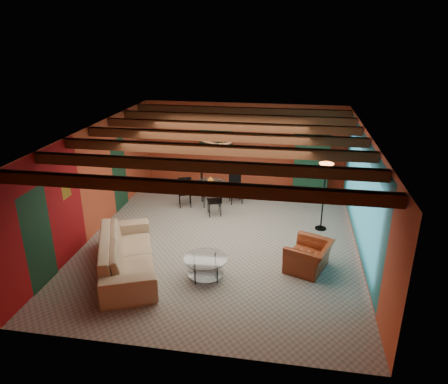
% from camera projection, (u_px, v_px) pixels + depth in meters
% --- Properties ---
extents(room, '(6.52, 8.01, 2.71)m').
position_uv_depth(room, '(223.00, 145.00, 9.64)').
color(room, gray).
rests_on(room, ground).
extents(sofa, '(2.06, 2.96, 0.81)m').
position_uv_depth(sofa, '(127.00, 254.00, 8.86)').
color(sofa, tan).
rests_on(sofa, ground).
extents(armchair, '(1.14, 1.21, 0.63)m').
position_uv_depth(armchair, '(309.00, 256.00, 8.93)').
color(armchair, maroon).
rests_on(armchair, ground).
extents(coffee_table, '(1.12, 1.12, 0.46)m').
position_uv_depth(coffee_table, '(205.00, 268.00, 8.65)').
color(coffee_table, white).
rests_on(coffee_table, ground).
extents(dining_table, '(2.35, 2.35, 0.96)m').
position_uv_depth(dining_table, '(211.00, 189.00, 12.21)').
color(dining_table, silver).
rests_on(dining_table, ground).
extents(armoire, '(1.07, 0.59, 1.80)m').
position_uv_depth(armoire, '(311.00, 164.00, 13.13)').
color(armoire, maroon).
rests_on(armoire, ground).
extents(floor_lamp, '(0.45, 0.45, 1.80)m').
position_uv_depth(floor_lamp, '(323.00, 197.00, 10.53)').
color(floor_lamp, black).
rests_on(floor_lamp, ground).
extents(ceiling_fan, '(1.50, 1.50, 0.44)m').
position_uv_depth(ceiling_fan, '(223.00, 146.00, 9.54)').
color(ceiling_fan, '#472614').
rests_on(ceiling_fan, ceiling).
extents(painting, '(1.05, 0.03, 0.65)m').
position_uv_depth(painting, '(216.00, 135.00, 13.57)').
color(painting, black).
rests_on(painting, wall_back).
extents(potted_plant, '(0.49, 0.46, 0.45)m').
position_uv_depth(potted_plant, '(314.00, 129.00, 12.72)').
color(potted_plant, '#26661E').
rests_on(potted_plant, armoire).
extents(vase, '(0.20, 0.20, 0.19)m').
position_uv_depth(vase, '(210.00, 171.00, 12.00)').
color(vase, orange).
rests_on(vase, dining_table).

